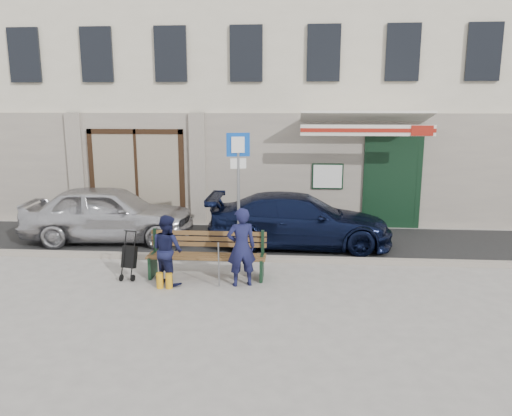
# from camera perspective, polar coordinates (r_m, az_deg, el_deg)

# --- Properties ---
(ground) EXTENTS (80.00, 80.00, 0.00)m
(ground) POSITION_cam_1_polar(r_m,az_deg,el_deg) (9.92, -3.77, -8.68)
(ground) COLOR #9E9991
(ground) RESTS_ON ground
(asphalt_lane) EXTENTS (60.00, 3.20, 0.01)m
(asphalt_lane) POSITION_cam_1_polar(r_m,az_deg,el_deg) (12.84, -1.82, -3.79)
(asphalt_lane) COLOR #282828
(asphalt_lane) RESTS_ON ground
(curb) EXTENTS (60.00, 0.18, 0.12)m
(curb) POSITION_cam_1_polar(r_m,az_deg,el_deg) (11.30, -2.70, -5.72)
(curb) COLOR #9E9384
(curb) RESTS_ON ground
(building) EXTENTS (20.00, 8.27, 10.00)m
(building) POSITION_cam_1_polar(r_m,az_deg,el_deg) (17.75, 0.03, 16.77)
(building) COLOR beige
(building) RESTS_ON ground
(car_silver) EXTENTS (4.37, 2.02, 1.45)m
(car_silver) POSITION_cam_1_polar(r_m,az_deg,el_deg) (13.25, -16.44, -0.58)
(car_silver) COLOR silver
(car_silver) RESTS_ON ground
(car_navy) EXTENTS (4.49, 1.82, 1.30)m
(car_navy) POSITION_cam_1_polar(r_m,az_deg,el_deg) (12.32, 4.99, -1.41)
(car_navy) COLOR black
(car_navy) RESTS_ON ground
(parking_sign) EXTENTS (0.52, 0.16, 2.83)m
(parking_sign) POSITION_cam_1_polar(r_m,az_deg,el_deg) (11.28, -2.04, 3.93)
(parking_sign) COLOR gray
(parking_sign) RESTS_ON ground
(bench) EXTENTS (2.40, 1.17, 0.98)m
(bench) POSITION_cam_1_polar(r_m,az_deg,el_deg) (10.19, -5.91, -5.43)
(bench) COLOR brown
(bench) RESTS_ON ground
(man) EXTENTS (0.65, 0.52, 1.55)m
(man) POSITION_cam_1_polar(r_m,az_deg,el_deg) (9.61, -1.68, -4.49)
(man) COLOR #16183D
(man) RESTS_ON ground
(woman) EXTENTS (0.85, 0.82, 1.38)m
(woman) POSITION_cam_1_polar(r_m,az_deg,el_deg) (9.89, -10.08, -4.69)
(woman) COLOR #131636
(woman) RESTS_ON ground
(stroller) EXTENTS (0.32, 0.43, 0.96)m
(stroller) POSITION_cam_1_polar(r_m,az_deg,el_deg) (10.41, -14.28, -5.55)
(stroller) COLOR black
(stroller) RESTS_ON ground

